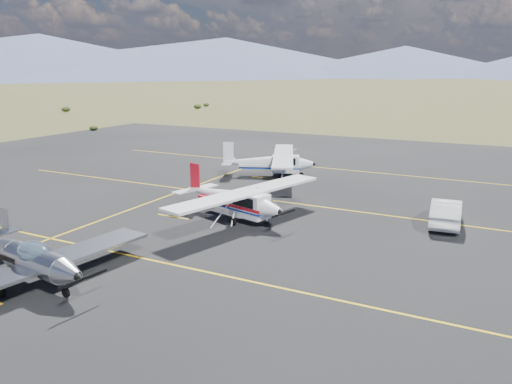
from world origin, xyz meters
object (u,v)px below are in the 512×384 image
Objects in this scene: aircraft_low_wing at (25,257)px; aircraft_plain at (270,161)px; aircraft_cessna at (234,198)px; sedan at (446,212)px.

aircraft_plain is (0.02, 20.98, 0.13)m from aircraft_low_wing.
aircraft_low_wing is at bearing -89.32° from aircraft_cessna.
aircraft_cessna is at bearing 15.84° from sedan.
aircraft_low_wing is 10.98m from aircraft_cessna.
sedan is at bearing 36.76° from aircraft_cessna.
aircraft_low_wing reaches higher than sedan.
aircraft_low_wing is 0.95× the size of aircraft_cessna.
aircraft_low_wing is 0.99× the size of aircraft_plain.
aircraft_plain reaches higher than sedan.
aircraft_cessna reaches higher than aircraft_low_wing.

